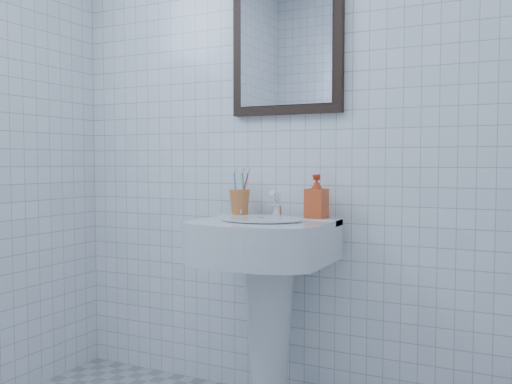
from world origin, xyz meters
The scene contains 6 objects.
wall_back centered at (0.00, 1.20, 1.25)m, with size 2.20×0.02×2.50m, color white.
washbasin centered at (-0.01, 0.98, 0.55)m, with size 0.53×0.39×0.82m.
faucet centered at (-0.01, 1.08, 0.85)m, with size 0.04×0.10×0.11m.
toothbrush_cup centered at (-0.20, 1.11, 0.86)m, with size 0.09×0.09×0.11m, color #D07033, non-canonical shape.
soap_dispenser centered at (0.16, 1.10, 0.90)m, with size 0.08×0.08×0.18m, color red.
wall_mirror centered at (-0.01, 1.18, 1.55)m, with size 0.50×0.04×0.62m.
Camera 1 is at (0.96, -1.08, 1.04)m, focal length 40.00 mm.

